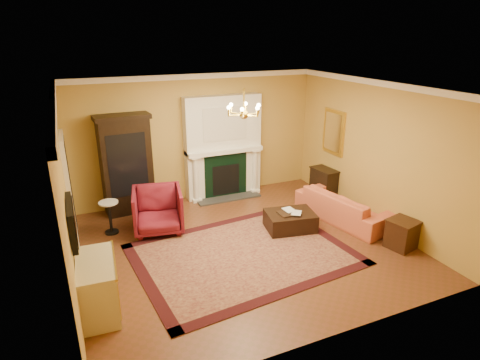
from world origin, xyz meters
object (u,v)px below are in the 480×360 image
pedestal_table (110,215)px  leather_ottoman (290,221)px  coral_sofa (344,202)px  end_table (402,235)px  console_table (324,184)px  china_cabinet (127,167)px  wingback_armchair (158,208)px  commode (98,286)px

pedestal_table → leather_ottoman: bearing=-21.0°
coral_sofa → end_table: (0.27, -1.45, -0.15)m
pedestal_table → console_table: console_table is taller
china_cabinet → wingback_armchair: bearing=-77.2°
commode → end_table: (5.45, -0.36, -0.14)m
commode → console_table: commode is taller
commode → china_cabinet: bearing=77.4°
leather_ottoman → console_table: bearing=46.1°
china_cabinet → coral_sofa: (4.19, -2.32, -0.65)m
coral_sofa → console_table: bearing=-26.7°
china_cabinet → coral_sofa: bearing=-33.5°
china_cabinet → wingback_armchair: (0.38, -1.23, -0.57)m
end_table → console_table: (0.06, 2.66, 0.09)m
coral_sofa → commode: bearing=90.2°
china_cabinet → wingback_armchair: china_cabinet is taller
wingback_armchair → commode: (-1.37, -2.19, -0.09)m
china_cabinet → console_table: (4.52, -1.11, -0.71)m
wingback_armchair → leather_ottoman: bearing=-12.1°
pedestal_table → leather_ottoman: size_ratio=0.71×
commode → leather_ottoman: commode is taller
pedestal_table → console_table: size_ratio=0.95×
wingback_armchair → coral_sofa: wingback_armchair is taller
pedestal_table → coral_sofa: coral_sofa is taller
console_table → leather_ottoman: console_table is taller
china_cabinet → pedestal_table: (-0.54, -0.95, -0.67)m
wingback_armchair → leather_ottoman: wingback_armchair is taller
china_cabinet → leather_ottoman: 3.78m
china_cabinet → console_table: 4.71m
china_cabinet → commode: 3.61m
console_table → china_cabinet: bearing=160.6°
wingback_armchair → console_table: size_ratio=1.38×
pedestal_table → commode: commode is taller
commode → coral_sofa: size_ratio=0.51×
china_cabinet → pedestal_table: china_cabinet is taller
china_cabinet → end_table: china_cabinet is taller
console_table → leather_ottoman: 2.00m
china_cabinet → coral_sofa: 4.84m
coral_sofa → pedestal_table: bearing=62.1°
pedestal_table → leather_ottoman: pedestal_table is taller
wingback_armchair → end_table: 4.81m
china_cabinet → wingback_armchair: size_ratio=2.14×
china_cabinet → console_table: china_cabinet is taller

